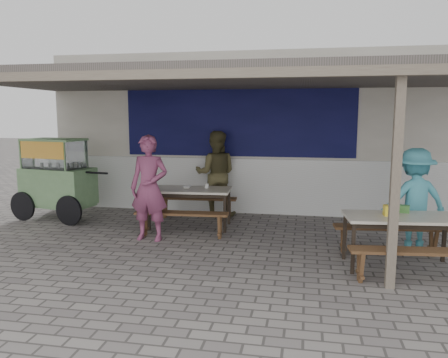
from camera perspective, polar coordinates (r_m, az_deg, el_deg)
ground at (r=6.89m, az=-0.53°, el=-9.79°), size 60.00×60.00×0.00m
back_wall at (r=10.09m, az=3.44°, el=5.94°), size 9.00×1.28×3.50m
warung_roof at (r=7.45m, az=0.95°, el=12.75°), size 9.00×4.21×2.81m
table_left at (r=8.37m, az=-4.51°, el=-1.78°), size 1.60×0.86×0.75m
bench_left_street at (r=7.76m, az=-5.54°, el=-5.10°), size 1.67×0.38×0.45m
bench_left_wall at (r=9.11m, az=-3.58°, el=-3.05°), size 1.67×0.38×0.45m
table_right at (r=6.61m, az=22.20°, el=-5.12°), size 1.62×0.89×0.75m
bench_right_street at (r=6.16m, az=23.67°, el=-9.38°), size 1.67×0.45×0.45m
bench_right_wall at (r=7.24m, az=20.67°, el=-6.60°), size 1.67×0.45×0.45m
vendor_cart at (r=9.63m, az=-21.02°, el=0.41°), size 2.15×1.06×1.67m
patron_street_side at (r=7.57m, az=-9.74°, el=-1.16°), size 0.67×0.45×1.82m
patron_wall_side at (r=9.28m, az=-1.08°, el=0.71°), size 0.97×0.80×1.82m
patron_right_table at (r=7.49m, az=23.58°, el=-2.54°), size 1.18×0.85×1.64m
tissue_box at (r=6.54m, az=20.77°, el=-3.87°), size 0.15×0.15×0.15m
donation_box at (r=6.82m, az=22.40°, el=-3.62°), size 0.18×0.14×0.11m
condiment_jar at (r=8.41m, az=-2.27°, el=-0.88°), size 0.08×0.08×0.09m
condiment_bowl at (r=8.44m, az=-4.84°, el=-1.03°), size 0.19×0.19×0.04m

